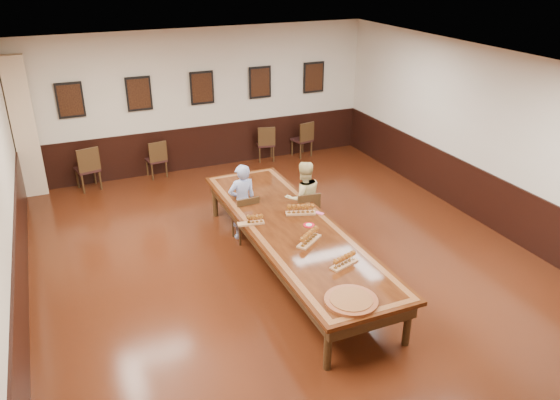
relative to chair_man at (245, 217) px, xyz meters
name	(u,v)px	position (x,y,z in m)	size (l,w,h in m)	color
floor	(292,268)	(0.37, -1.21, -0.45)	(8.00, 10.00, 0.02)	black
ceiling	(294,69)	(0.37, -1.21, 2.77)	(8.00, 10.00, 0.02)	white
wall_back	(202,100)	(0.37, 3.80, 1.16)	(8.00, 0.02, 3.20)	beige
wall_left	(0,225)	(-3.64, -1.21, 1.16)	(0.02, 10.00, 3.20)	beige
wall_right	(499,143)	(4.38, -1.21, 1.16)	(0.02, 10.00, 3.20)	beige
chair_man	(245,217)	(0.00, 0.00, 0.00)	(0.41, 0.44, 0.87)	black
chair_woman	(305,213)	(1.03, -0.30, 0.01)	(0.42, 0.45, 0.89)	black
spare_chair_a	(87,168)	(-2.32, 3.46, 0.05)	(0.46, 0.50, 0.98)	black
spare_chair_b	(156,158)	(-0.83, 3.60, 0.00)	(0.41, 0.44, 0.87)	black
spare_chair_c	(265,143)	(1.85, 3.62, 0.01)	(0.41, 0.45, 0.88)	black
spare_chair_d	(302,139)	(2.79, 3.54, 0.01)	(0.42, 0.46, 0.90)	black
person_man	(242,202)	(0.00, 0.09, 0.26)	(0.51, 0.33, 1.39)	#4A63B9
person_woman	(303,198)	(1.04, -0.20, 0.26)	(0.69, 0.54, 1.39)	beige
pink_phone	(319,213)	(0.97, -0.96, 0.32)	(0.07, 0.15, 0.01)	#F0508B
curtain	(24,128)	(-3.38, 3.61, 1.01)	(0.45, 0.18, 2.90)	#CEB18D
wainscoting	(292,240)	(0.37, -1.21, 0.06)	(8.00, 10.00, 1.00)	black
conference_table	(292,234)	(0.37, -1.21, 0.18)	(1.40, 5.00, 0.76)	black
posters	(202,88)	(0.37, 3.72, 1.46)	(6.14, 0.04, 0.74)	black
flight_a	(252,220)	(-0.17, -0.87, 0.39)	(0.44, 0.20, 0.16)	#9B6A41
flight_b	(301,209)	(0.68, -0.86, 0.40)	(0.51, 0.30, 0.18)	#9B6A41
flight_c	(309,237)	(0.39, -1.77, 0.40)	(0.50, 0.42, 0.19)	#9B6A41
flight_d	(344,260)	(0.55, -2.55, 0.39)	(0.47, 0.27, 0.17)	#9B6A41
red_plate_grp	(309,225)	(0.62, -1.29, 0.32)	(0.18, 0.18, 0.02)	red
carved_platter	(351,300)	(0.20, -3.34, 0.34)	(0.67, 0.67, 0.05)	#612913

